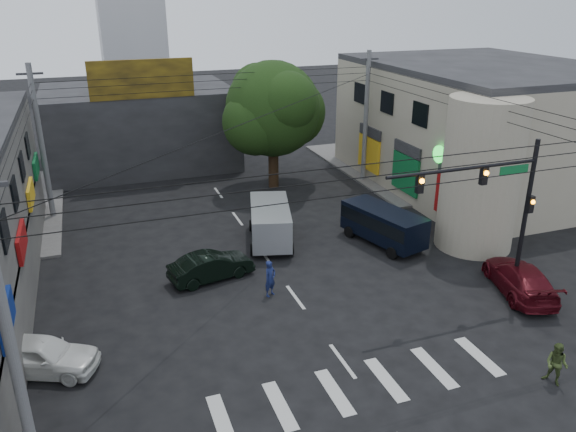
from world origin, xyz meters
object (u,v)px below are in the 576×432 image
navy_van (383,227)px  white_compact (40,355)px  dark_sedan (211,266)px  pedestrian_olive (557,364)px  maroon_sedan (520,278)px  silver_minivan (270,224)px  utility_pole_far_right (366,118)px  street_tree (273,109)px  utility_pole_near_left (7,332)px  utility_pole_far_left (41,144)px  traffic_officer (270,278)px  traffic_gantry (497,198)px

navy_van → white_compact: bearing=93.3°
dark_sedan → pedestrian_olive: pedestrian_olive is taller
maroon_sedan → navy_van: bearing=-48.0°
silver_minivan → maroon_sedan: bearing=-120.2°
utility_pole_far_right → dark_sedan: size_ratio=2.17×
street_tree → white_compact: street_tree is taller
utility_pole_far_right → utility_pole_near_left: bearing=-135.7°
street_tree → maroon_sedan: (5.77, -18.03, -4.77)m
utility_pole_near_left → dark_sedan: utility_pole_near_left is taller
maroon_sedan → pedestrian_olive: bearing=76.2°
utility_pole_far_left → pedestrian_olive: bearing=-53.3°
navy_van → pedestrian_olive: size_ratio=3.26×
dark_sedan → maroon_sedan: (12.93, -6.06, 0.04)m
navy_van → pedestrian_olive: bearing=164.3°
utility_pole_near_left → navy_van: 20.25m
traffic_officer → pedestrian_olive: 11.87m
maroon_sedan → silver_minivan: silver_minivan is taller
maroon_sedan → pedestrian_olive: (-3.34, -5.66, 0.10)m
traffic_gantry → maroon_sedan: (1.95, -0.02, -4.12)m
traffic_officer → pedestrian_olive: (7.43, -9.26, -0.05)m
pedestrian_olive → traffic_gantry: bearing=143.2°
pedestrian_olive → traffic_officer: bearing=-164.2°
navy_van → utility_pole_near_left: bearing=106.1°
dark_sedan → maroon_sedan: bearing=-126.9°
dark_sedan → silver_minivan: bearing=-64.1°
dark_sedan → pedestrian_olive: (9.59, -11.72, 0.14)m
utility_pole_far_right → white_compact: size_ratio=2.07×
utility_pole_far_left → navy_van: utility_pole_far_left is taller
white_compact → silver_minivan: size_ratio=0.84×
utility_pole_far_left → dark_sedan: 13.77m
maroon_sedan → silver_minivan: size_ratio=1.00×
dark_sedan → maroon_sedan: maroon_sedan is taller
traffic_gantry → dark_sedan: bearing=151.2°
silver_minivan → pedestrian_olive: 15.82m
pedestrian_olive → white_compact: bearing=-135.0°
street_tree → traffic_gantry: street_tree is taller
utility_pole_far_left → utility_pole_far_right: bearing=0.0°
silver_minivan → navy_van: (5.70, -2.26, -0.06)m
utility_pole_far_right → pedestrian_olive: size_ratio=5.71×
street_tree → traffic_officer: 15.95m
street_tree → navy_van: (2.53, -11.15, -4.49)m
dark_sedan → white_compact: size_ratio=0.96×
utility_pole_far_left → maroon_sedan: utility_pole_far_left is taller
utility_pole_far_left → white_compact: utility_pole_far_left is taller
white_compact → pedestrian_olive: (16.93, -6.84, 0.10)m
utility_pole_near_left → dark_sedan: bearing=52.4°
utility_pole_near_left → white_compact: utility_pole_near_left is taller
maroon_sedan → white_compact: bearing=13.4°
street_tree → utility_pole_far_left: 14.56m
street_tree → white_compact: bearing=-130.7°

